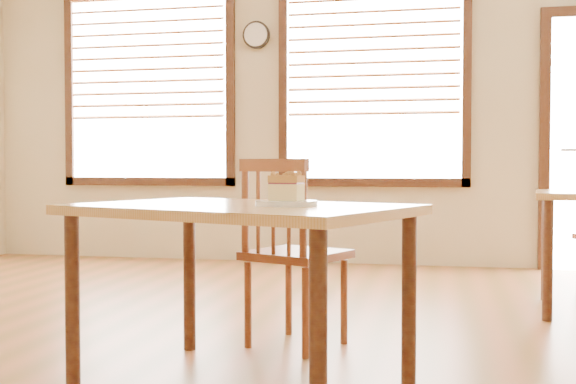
# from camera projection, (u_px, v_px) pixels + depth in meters

# --- Properties ---
(window_left) EXTENTS (1.76, 0.10, 1.96)m
(window_left) POSITION_uv_depth(u_px,v_px,m) (148.00, 74.00, 7.06)
(window_left) COLOR white
(window_left) RESTS_ON room_shell
(window_right) EXTENTS (1.76, 0.10, 1.96)m
(window_right) POSITION_uv_depth(u_px,v_px,m) (373.00, 68.00, 6.61)
(window_right) COLOR white
(window_right) RESTS_ON room_shell
(wall_clock) EXTENTS (0.26, 0.05, 0.26)m
(wall_clock) POSITION_uv_depth(u_px,v_px,m) (256.00, 35.00, 6.81)
(wall_clock) COLOR black
(wall_clock) RESTS_ON room_shell
(cafe_table_main) EXTENTS (1.53, 1.27, 0.75)m
(cafe_table_main) POSITION_uv_depth(u_px,v_px,m) (240.00, 227.00, 2.92)
(cafe_table_main) COLOR tan
(cafe_table_main) RESTS_ON ground
(cafe_chair_main) EXTENTS (0.57, 0.57, 0.95)m
(cafe_chair_main) POSITION_uv_depth(u_px,v_px,m) (292.00, 252.00, 3.59)
(cafe_chair_main) COLOR brown
(cafe_chair_main) RESTS_ON ground
(plate) EXTENTS (0.24, 0.24, 0.02)m
(plate) POSITION_uv_depth(u_px,v_px,m) (286.00, 203.00, 2.85)
(plate) COLOR white
(plate) RESTS_ON cafe_table_main
(cake_slice) EXTENTS (0.14, 0.11, 0.12)m
(cake_slice) POSITION_uv_depth(u_px,v_px,m) (286.00, 186.00, 2.85)
(cake_slice) COLOR #FFDF90
(cake_slice) RESTS_ON plate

